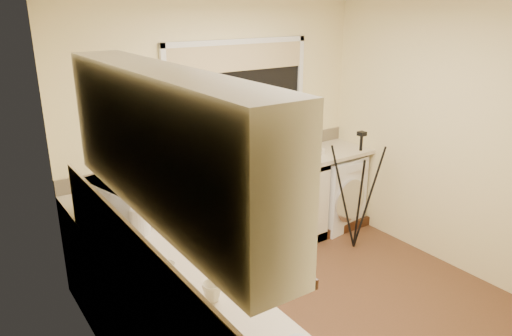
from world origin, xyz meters
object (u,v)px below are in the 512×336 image
object	(u,v)px
microwave	(123,200)
cup_left	(212,292)
plant_c	(247,134)
soap_bottle_clear	(296,128)
soap_bottle_green	(289,127)
cup_back	(311,147)
washing_machine	(331,190)
dish_rack	(303,152)
laptop	(183,173)
tripod	(358,191)
kettle	(140,221)
plant_b	(219,140)
steel_jar	(168,272)
plant_a	(195,145)
plant_d	(263,134)

from	to	relation	value
microwave	cup_left	bearing A→B (deg)	166.85
microwave	plant_c	bearing A→B (deg)	-81.05
soap_bottle_clear	cup_left	bearing A→B (deg)	-137.67
soap_bottle_green	cup_back	size ratio (longest dim) A/B	1.77
washing_machine	soap_bottle_green	bearing A→B (deg)	148.87
soap_bottle_green	cup_left	xyz separation A→B (m)	(-2.02, -1.92, -0.22)
dish_rack	soap_bottle_clear	xyz separation A→B (m)	(0.05, 0.20, 0.22)
laptop	plant_c	distance (m)	0.85
tripod	soap_bottle_green	world-z (taller)	soap_bottle_green
kettle	plant_c	world-z (taller)	plant_c
washing_machine	soap_bottle_clear	world-z (taller)	soap_bottle_clear
tripod	microwave	bearing A→B (deg)	-173.85
microwave	plant_b	bearing A→B (deg)	-76.03
kettle	cup_left	xyz separation A→B (m)	(0.02, -0.98, -0.04)
microwave	plant_c	world-z (taller)	plant_c
steel_jar	plant_c	bearing A→B (deg)	45.13
dish_rack	plant_c	xyz separation A→B (m)	(-0.58, 0.18, 0.25)
washing_machine	dish_rack	size ratio (longest dim) A/B	2.12
plant_a	plant_c	xyz separation A→B (m)	(0.60, 0.02, 0.01)
microwave	soap_bottle_green	bearing A→B (deg)	-86.92
soap_bottle_clear	plant_a	bearing A→B (deg)	-178.63
tripod	plant_a	bearing A→B (deg)	160.95
steel_jar	plant_d	xyz separation A→B (m)	(1.81, 1.61, 0.19)
plant_b	plant_d	distance (m)	0.52
plant_a	laptop	bearing A→B (deg)	-142.70
dish_rack	steel_jar	bearing A→B (deg)	-156.16
plant_a	cup_left	xyz separation A→B (m)	(-0.91, -1.92, -0.21)
microwave	dish_rack	bearing A→B (deg)	-91.67
microwave	plant_c	size ratio (longest dim) A/B	2.14
tripod	soap_bottle_clear	xyz separation A→B (m)	(-0.19, 0.79, 0.52)
plant_b	soap_bottle_green	size ratio (longest dim) A/B	1.00
plant_d	cup_back	distance (m)	0.58
plant_d	plant_c	bearing A→B (deg)	175.66
steel_jar	plant_c	distance (m)	2.30
plant_d	kettle	bearing A→B (deg)	-151.20
laptop	dish_rack	world-z (taller)	laptop
tripod	plant_a	distance (m)	1.70
tripod	soap_bottle_green	bearing A→B (deg)	120.82
tripod	steel_jar	bearing A→B (deg)	-151.78
washing_machine	soap_bottle_green	world-z (taller)	soap_bottle_green
kettle	cup_back	xyz separation A→B (m)	(2.23, 0.79, -0.04)
plant_b	cup_back	distance (m)	1.07
microwave	plant_a	xyz separation A→B (m)	(0.93, 0.64, 0.12)
washing_machine	soap_bottle_clear	bearing A→B (deg)	138.94
laptop	washing_machine	bearing A→B (deg)	-14.10
plant_b	cup_left	distance (m)	2.26
tripod	plant_d	size ratio (longest dim) A/B	6.34
laptop	plant_a	bearing A→B (deg)	24.39
plant_a	plant_d	distance (m)	0.79
kettle	microwave	bearing A→B (deg)	91.08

